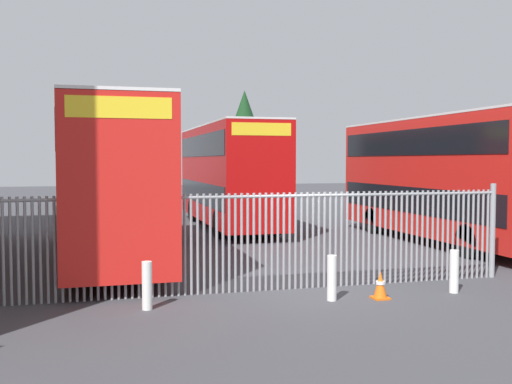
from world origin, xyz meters
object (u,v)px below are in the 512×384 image
(bollard_near_left, at_px, (147,286))
(bollard_center_front, at_px, (332,278))
(bollard_near_right, at_px, (454,271))
(double_decker_bus_behind_fence_left, at_px, (113,177))
(double_decker_bus_near_gate, at_px, (440,174))
(double_decker_bus_behind_fence_right, at_px, (228,172))
(traffic_cone_by_gate, at_px, (380,285))

(bollard_near_left, relative_size, bollard_center_front, 1.00)
(bollard_near_left, distance_m, bollard_near_right, 6.67)
(bollard_center_front, bearing_deg, double_decker_bus_behind_fence_left, 123.43)
(double_decker_bus_near_gate, height_order, double_decker_bus_behind_fence_left, same)
(double_decker_bus_behind_fence_right, xyz_separation_m, bollard_near_left, (-4.58, -13.45, -1.95))
(bollard_near_right, xyz_separation_m, traffic_cone_by_gate, (-1.83, -0.10, -0.19))
(bollard_near_left, bearing_deg, double_decker_bus_near_gate, 32.63)
(bollard_center_front, height_order, bollard_near_right, same)
(bollard_center_front, bearing_deg, double_decker_bus_behind_fence_right, 86.66)
(double_decker_bus_near_gate, relative_size, double_decker_bus_behind_fence_left, 1.00)
(double_decker_bus_near_gate, bearing_deg, traffic_cone_by_gate, -129.48)
(double_decker_bus_near_gate, distance_m, bollard_near_left, 13.04)
(double_decker_bus_near_gate, xyz_separation_m, double_decker_bus_behind_fence_left, (-11.32, -0.79, 0.00))
(double_decker_bus_behind_fence_right, relative_size, bollard_near_right, 11.38)
(double_decker_bus_behind_fence_right, distance_m, bollard_near_left, 14.34)
(bollard_near_right, bearing_deg, traffic_cone_by_gate, -176.88)
(bollard_near_left, bearing_deg, traffic_cone_by_gate, -4.35)
(double_decker_bus_behind_fence_right, xyz_separation_m, traffic_cone_by_gate, (0.25, -13.82, -2.13))
(double_decker_bus_behind_fence_left, bearing_deg, bollard_near_right, -42.10)
(double_decker_bus_near_gate, bearing_deg, double_decker_bus_behind_fence_left, -176.02)
(double_decker_bus_behind_fence_right, height_order, bollard_center_front, double_decker_bus_behind_fence_right)
(double_decker_bus_behind_fence_right, xyz_separation_m, bollard_center_front, (-0.80, -13.70, -1.95))
(double_decker_bus_near_gate, relative_size, bollard_near_left, 11.38)
(double_decker_bus_behind_fence_right, bearing_deg, double_decker_bus_behind_fence_left, -124.65)
(bollard_near_left, bearing_deg, bollard_center_front, -3.79)
(double_decker_bus_behind_fence_left, distance_m, traffic_cone_by_gate, 8.67)
(traffic_cone_by_gate, bearing_deg, double_decker_bus_behind_fence_left, 128.98)
(double_decker_bus_behind_fence_left, height_order, bollard_near_left, double_decker_bus_behind_fence_left)
(double_decker_bus_near_gate, bearing_deg, double_decker_bus_behind_fence_right, 134.03)
(double_decker_bus_behind_fence_right, relative_size, bollard_near_left, 11.38)
(double_decker_bus_near_gate, xyz_separation_m, bollard_near_left, (-10.86, -6.95, -1.95))
(bollard_center_front, bearing_deg, traffic_cone_by_gate, -6.37)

